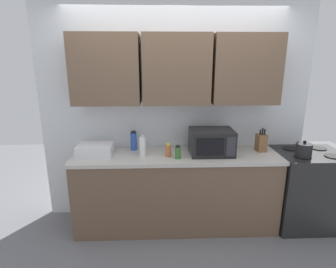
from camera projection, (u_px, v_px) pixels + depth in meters
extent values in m
plane|color=slate|center=(180.00, 265.00, 2.62)|extent=(8.00, 8.00, 0.00)
cube|color=white|center=(175.00, 113.00, 3.27)|extent=(3.19, 0.06, 2.60)
cube|color=brown|center=(106.00, 70.00, 2.92)|extent=(0.73, 0.33, 0.75)
cube|color=brown|center=(176.00, 70.00, 2.95)|extent=(0.73, 0.33, 0.75)
cube|color=brown|center=(245.00, 69.00, 2.98)|extent=(0.73, 0.33, 0.75)
cube|color=brown|center=(176.00, 191.00, 3.18)|extent=(2.29, 0.60, 0.86)
cube|color=beige|center=(176.00, 155.00, 3.06)|extent=(2.32, 0.63, 0.04)
cube|color=black|center=(306.00, 188.00, 3.21)|extent=(0.76, 0.64, 0.90)
cylinder|color=black|center=(303.00, 157.00, 2.95)|extent=(0.18, 0.18, 0.01)
cylinder|color=black|center=(333.00, 156.00, 2.96)|extent=(0.18, 0.18, 0.01)
cylinder|color=black|center=(291.00, 149.00, 3.22)|extent=(0.18, 0.18, 0.01)
cylinder|color=black|center=(318.00, 148.00, 3.23)|extent=(0.18, 0.18, 0.01)
cylinder|color=black|center=(304.00, 150.00, 2.93)|extent=(0.17, 0.17, 0.14)
sphere|color=black|center=(305.00, 142.00, 2.91)|extent=(0.04, 0.04, 0.04)
cube|color=black|center=(211.00, 142.00, 3.03)|extent=(0.48, 0.36, 0.28)
cube|color=black|center=(210.00, 147.00, 2.85)|extent=(0.29, 0.01, 0.18)
cube|color=#2D2D33|center=(231.00, 147.00, 2.85)|extent=(0.10, 0.01, 0.21)
cube|color=silver|center=(95.00, 150.00, 3.01)|extent=(0.38, 0.30, 0.12)
cube|color=brown|center=(261.00, 143.00, 3.13)|extent=(0.11, 0.13, 0.20)
cylinder|color=black|center=(260.00, 132.00, 3.08)|extent=(0.02, 0.02, 0.06)
cylinder|color=black|center=(263.00, 131.00, 3.08)|extent=(0.02, 0.02, 0.08)
cylinder|color=black|center=(265.00, 132.00, 3.08)|extent=(0.02, 0.02, 0.07)
cylinder|color=#386B2D|center=(178.00, 153.00, 2.90)|extent=(0.06, 0.06, 0.13)
cylinder|color=black|center=(178.00, 146.00, 2.88)|extent=(0.04, 0.04, 0.02)
cylinder|color=#BC6638|center=(168.00, 151.00, 2.96)|extent=(0.06, 0.06, 0.13)
cylinder|color=yellow|center=(168.00, 144.00, 2.94)|extent=(0.05, 0.05, 0.02)
cylinder|color=#2D56B7|center=(134.00, 141.00, 3.16)|extent=(0.07, 0.07, 0.21)
cylinder|color=black|center=(133.00, 132.00, 3.13)|extent=(0.06, 0.06, 0.02)
cylinder|color=white|center=(143.00, 147.00, 2.96)|extent=(0.07, 0.07, 0.21)
cylinder|color=silver|center=(142.00, 136.00, 2.93)|extent=(0.04, 0.04, 0.03)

